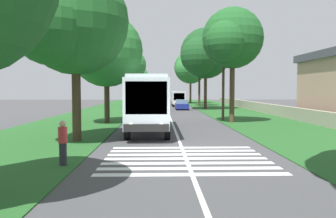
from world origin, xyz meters
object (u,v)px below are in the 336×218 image
(roadside_tree_right_3, at_px, (199,66))
(roadside_tree_right_4, at_px, (190,68))
(roadside_tree_left_2, at_px, (129,66))
(roadside_tree_left_3, at_px, (138,78))
(trailing_car_1, at_px, (182,105))
(trailing_minibus_0, at_px, (178,97))
(roadside_tree_left_1, at_px, (106,53))
(coach_bus, at_px, (149,100))
(utility_pole, at_px, (223,79))
(roadside_tree_left_4, at_px, (72,25))
(trailing_car_0, at_px, (155,107))
(pedestrian, at_px, (63,142))
(roadside_tree_right_0, at_px, (231,40))
(roadside_tree_right_2, at_px, (204,55))

(roadside_tree_right_3, relative_size, roadside_tree_right_4, 0.88)
(roadside_tree_left_2, distance_m, roadside_tree_left_3, 18.62)
(trailing_car_1, relative_size, trailing_minibus_0, 0.72)
(roadside_tree_left_1, bearing_deg, roadside_tree_left_2, 1.10)
(coach_bus, relative_size, roadside_tree_left_2, 1.14)
(utility_pole, bearing_deg, roadside_tree_left_4, 139.11)
(trailing_car_0, distance_m, pedestrian, 29.38)
(trailing_car_0, bearing_deg, roadside_tree_right_3, -22.92)
(roadside_tree_right_4, relative_size, pedestrian, 6.25)
(trailing_minibus_0, bearing_deg, roadside_tree_left_2, 84.32)
(trailing_car_0, bearing_deg, roadside_tree_left_3, 6.77)
(pedestrian, bearing_deg, roadside_tree_right_3, -12.65)
(trailing_minibus_0, relative_size, roadside_tree_right_3, 0.64)
(trailing_minibus_0, height_order, utility_pole, utility_pole)
(trailing_car_1, bearing_deg, roadside_tree_right_0, -171.25)
(roadside_tree_left_1, height_order, roadside_tree_right_2, roadside_tree_right_2)
(roadside_tree_right_3, bearing_deg, trailing_car_1, 161.02)
(roadside_tree_left_2, bearing_deg, coach_bus, -172.94)
(trailing_car_1, distance_m, roadside_tree_left_3, 30.72)
(roadside_tree_left_2, xyz_separation_m, utility_pole, (-28.35, -10.96, -2.99))
(trailing_car_0, height_order, roadside_tree_right_2, roadside_tree_right_2)
(roadside_tree_right_4, height_order, pedestrian, roadside_tree_right_4)
(roadside_tree_right_0, bearing_deg, roadside_tree_right_4, 0.05)
(roadside_tree_right_2, distance_m, utility_pole, 18.60)
(roadside_tree_left_2, relative_size, roadside_tree_right_3, 1.05)
(utility_pole, bearing_deg, pedestrian, 152.75)
(roadside_tree_right_3, height_order, pedestrian, roadside_tree_right_3)
(roadside_tree_left_4, xyz_separation_m, roadside_tree_right_2, (30.37, -11.13, 1.38))
(roadside_tree_left_1, distance_m, roadside_tree_right_3, 31.93)
(roadside_tree_left_3, relative_size, roadside_tree_left_4, 0.84)
(roadside_tree_left_1, relative_size, roadside_tree_right_0, 0.93)
(roadside_tree_right_2, height_order, roadside_tree_right_4, roadside_tree_right_2)
(roadside_tree_left_2, relative_size, roadside_tree_right_2, 0.84)
(roadside_tree_right_4, bearing_deg, pedestrian, 170.26)
(roadside_tree_right_3, bearing_deg, trailing_minibus_0, 100.53)
(trailing_minibus_0, relative_size, roadside_tree_left_3, 0.76)
(trailing_car_0, height_order, roadside_tree_left_3, roadside_tree_left_3)
(pedestrian, bearing_deg, roadside_tree_right_2, -15.34)
(coach_bus, relative_size, roadside_tree_left_4, 1.18)
(roadside_tree_left_3, bearing_deg, pedestrian, -178.99)
(roadside_tree_left_2, bearing_deg, roadside_tree_right_0, -159.34)
(roadside_tree_right_0, xyz_separation_m, roadside_tree_right_3, (29.76, -0.67, -0.16))
(roadside_tree_right_2, bearing_deg, trailing_minibus_0, 18.73)
(roadside_tree_left_4, height_order, roadside_tree_right_0, roadside_tree_right_0)
(roadside_tree_left_3, relative_size, utility_pole, 1.08)
(roadside_tree_left_4, xyz_separation_m, utility_pole, (12.20, -10.56, -2.56))
(roadside_tree_left_3, distance_m, utility_pole, 48.13)
(roadside_tree_left_2, bearing_deg, trailing_car_0, -165.15)
(roadside_tree_right_2, bearing_deg, roadside_tree_left_2, 48.52)
(utility_pole, bearing_deg, roadside_tree_right_4, -0.43)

